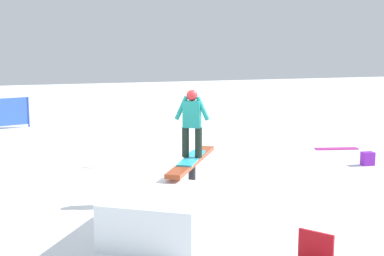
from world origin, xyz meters
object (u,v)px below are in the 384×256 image
object	(u,v)px
rail_feature	(192,165)
loose_snowboard_magenta	(337,149)
loose_snowboard_white	(96,162)
main_rider_on_rail	(192,125)
backpack_on_snow	(368,159)

from	to	relation	value
rail_feature	loose_snowboard_magenta	size ratio (longest dim) A/B	1.89
loose_snowboard_white	rail_feature	bearing A→B (deg)	42.87
main_rider_on_rail	loose_snowboard_white	size ratio (longest dim) A/B	0.99
rail_feature	loose_snowboard_magenta	bearing A→B (deg)	-24.10
loose_snowboard_white	backpack_on_snow	xyz separation A→B (m)	(-2.39, -6.53, 0.16)
main_rider_on_rail	loose_snowboard_white	bearing A→B (deg)	47.81
main_rider_on_rail	loose_snowboard_magenta	size ratio (longest dim) A/B	1.07
main_rider_on_rail	loose_snowboard_magenta	bearing A→B (deg)	-27.10
loose_snowboard_magenta	loose_snowboard_white	world-z (taller)	same
backpack_on_snow	main_rider_on_rail	bearing A→B (deg)	22.16
rail_feature	loose_snowboard_magenta	distance (m)	6.71
rail_feature	loose_snowboard_white	world-z (taller)	rail_feature
rail_feature	backpack_on_snow	size ratio (longest dim) A/B	6.93
main_rider_on_rail	loose_snowboard_magenta	xyz separation A→B (m)	(3.67, -5.57, -1.51)
loose_snowboard_magenta	rail_feature	bearing A→B (deg)	-134.56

